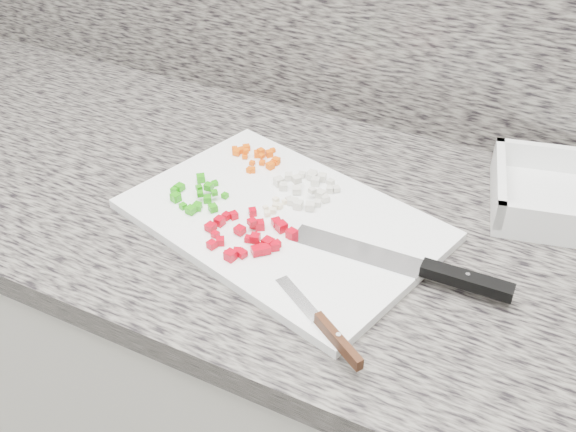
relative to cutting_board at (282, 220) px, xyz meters
name	(u,v)px	position (x,y,z in m)	size (l,w,h in m)	color
cabinet	(311,404)	(0.03, 0.05, -0.48)	(3.92, 0.62, 0.86)	silver
countertop	(317,222)	(0.03, 0.05, -0.03)	(3.96, 0.64, 0.04)	slate
cutting_board	(282,220)	(0.00, 0.00, 0.00)	(0.44, 0.29, 0.01)	white
carrot_pile	(256,156)	(-0.11, 0.12, 0.01)	(0.09, 0.08, 0.02)	#E65305
onion_pile	(306,188)	(0.01, 0.07, 0.01)	(0.10, 0.10, 0.02)	beige
green_pepper_pile	(195,196)	(-0.14, -0.02, 0.01)	(0.09, 0.09, 0.02)	#21940D
red_pepper_pile	(251,236)	(-0.01, -0.07, 0.01)	(0.13, 0.12, 0.02)	#B20213
garlic_pile	(274,208)	(-0.02, 0.01, 0.01)	(0.03, 0.05, 0.01)	#F9E9C0
chef_knife	(427,270)	(0.22, -0.03, 0.01)	(0.30, 0.04, 0.02)	white
paring_knife	(327,329)	(0.15, -0.18, 0.01)	(0.15, 0.10, 0.02)	white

